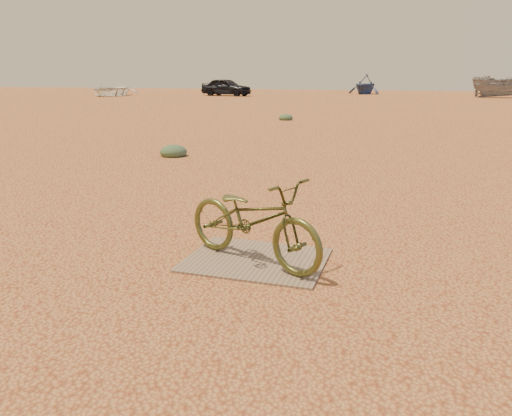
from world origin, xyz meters
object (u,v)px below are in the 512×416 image
(bicycle, at_px, (253,220))
(boat_near_left, at_px, (109,89))
(car, at_px, (226,87))
(boat_far_left, at_px, (365,84))
(boat_mid_right, at_px, (503,86))
(plywood_board, at_px, (256,260))

(bicycle, height_order, boat_near_left, boat_near_left)
(car, distance_m, boat_far_left, 14.19)
(bicycle, relative_size, boat_mid_right, 0.35)
(plywood_board, bearing_deg, bicycle, -95.20)
(car, bearing_deg, boat_mid_right, -74.06)
(boat_near_left, bearing_deg, bicycle, -64.77)
(boat_near_left, distance_m, boat_far_left, 24.64)
(plywood_board, bearing_deg, boat_mid_right, 79.03)
(boat_mid_right, bearing_deg, bicycle, 159.82)
(plywood_board, height_order, boat_mid_right, boat_mid_right)
(car, relative_size, boat_mid_right, 0.92)
(boat_near_left, relative_size, boat_mid_right, 1.14)
(car, height_order, boat_far_left, boat_far_left)
(boat_near_left, height_order, boat_far_left, boat_far_left)
(bicycle, bearing_deg, plywood_board, 18.23)
(car, relative_size, boat_far_left, 1.22)
(plywood_board, xyz_separation_m, boat_near_left, (-25.46, 35.84, 0.58))
(plywood_board, distance_m, boat_near_left, 43.96)
(car, distance_m, boat_near_left, 10.70)
(bicycle, xyz_separation_m, car, (-15.27, 39.23, 0.30))
(plywood_board, distance_m, boat_far_left, 47.29)
(plywood_board, height_order, boat_near_left, boat_near_left)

